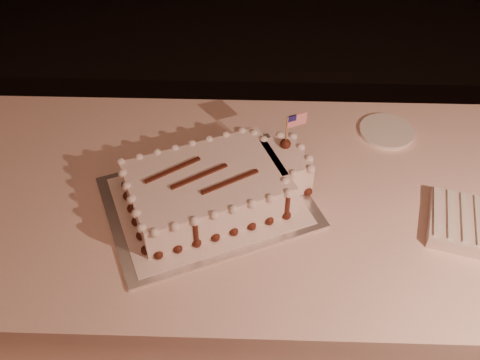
{
  "coord_description": "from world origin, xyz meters",
  "views": [
    {
      "loc": [
        -0.04,
        -0.33,
        1.74
      ],
      "look_at": [
        -0.07,
        0.57,
        0.83
      ],
      "focal_mm": 40.0,
      "sensor_mm": 36.0,
      "label": 1
    }
  ],
  "objects_px": {
    "cake_board": "(208,202)",
    "sheet_cake": "(217,185)",
    "side_plate": "(387,131)",
    "banquet_table": "(263,280)"
  },
  "relations": [
    {
      "from": "cake_board",
      "to": "sheet_cake",
      "type": "distance_m",
      "value": 0.06
    },
    {
      "from": "sheet_cake",
      "to": "side_plate",
      "type": "xyz_separation_m",
      "value": [
        0.47,
        0.28,
        -0.05
      ]
    },
    {
      "from": "cake_board",
      "to": "side_plate",
      "type": "xyz_separation_m",
      "value": [
        0.49,
        0.29,
        0.0
      ]
    },
    {
      "from": "banquet_table",
      "to": "sheet_cake",
      "type": "relative_size",
      "value": 4.95
    },
    {
      "from": "cake_board",
      "to": "sheet_cake",
      "type": "relative_size",
      "value": 1.01
    },
    {
      "from": "cake_board",
      "to": "side_plate",
      "type": "height_order",
      "value": "side_plate"
    },
    {
      "from": "banquet_table",
      "to": "sheet_cake",
      "type": "xyz_separation_m",
      "value": [
        -0.13,
        -0.02,
        0.43
      ]
    },
    {
      "from": "cake_board",
      "to": "sheet_cake",
      "type": "xyz_separation_m",
      "value": [
        0.02,
        0.01,
        0.05
      ]
    },
    {
      "from": "side_plate",
      "to": "sheet_cake",
      "type": "bearing_deg",
      "value": -149.32
    },
    {
      "from": "cake_board",
      "to": "side_plate",
      "type": "distance_m",
      "value": 0.57
    }
  ]
}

